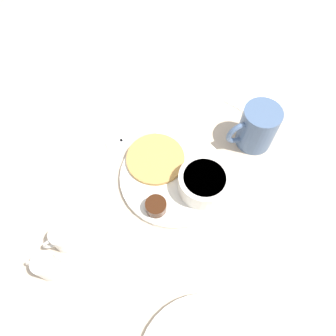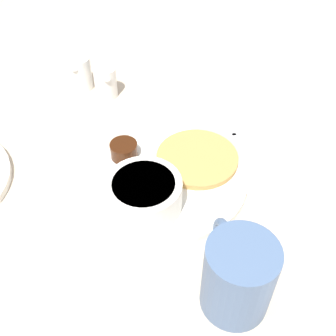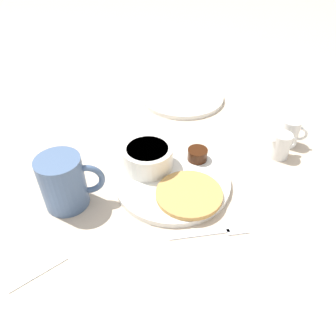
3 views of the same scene
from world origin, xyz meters
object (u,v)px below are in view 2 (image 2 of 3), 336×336
Objects in this scene: creamer_pitcher_near at (105,82)px; fork at (238,141)px; plate at (170,179)px; creamer_pitcher_far at (81,72)px; bowl at (144,194)px; coffee_mug at (237,275)px.

fork is at bearing -81.68° from creamer_pitcher_near.
plate is 0.30m from creamer_pitcher_far.
bowl is 0.86× the size of fork.
bowl is at bearing -174.30° from plate.
plate is 3.51× the size of creamer_pitcher_far.
creamer_pitcher_far is at bearing 99.85° from creamer_pitcher_near.
coffee_mug reaches higher than creamer_pitcher_far.
creamer_pitcher_far reaches higher than fork.
creamer_pitcher_near reaches higher than fork.
bowl is at bearing -125.54° from creamer_pitcher_near.
creamer_pitcher_far reaches higher than creamer_pitcher_near.
creamer_pitcher_far is (0.20, 0.46, -0.02)m from coffee_mug.
creamer_pitcher_far is at bearing 71.68° from plate.
creamer_pitcher_near is at bearing 65.76° from plate.
coffee_mug is 1.73× the size of creamer_pitcher_near.
bowl is 0.21m from fork.
plate is 0.07m from bowl.
coffee_mug reaches higher than bowl.
creamer_pitcher_far is (0.16, 0.29, -0.00)m from bowl.
coffee_mug is 0.51m from creamer_pitcher_far.
bowl is 0.34m from creamer_pitcher_far.
bowl is at bearing 172.75° from fork.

